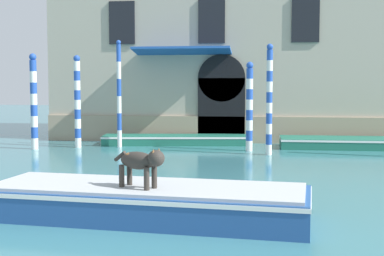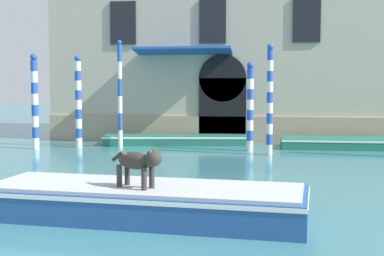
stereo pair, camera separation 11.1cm
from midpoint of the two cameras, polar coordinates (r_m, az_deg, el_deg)
boat_foreground at (r=10.47m, az=-5.20°, el=-7.71°), size 6.40×2.57×0.65m
dog_on_deck at (r=10.05m, az=-5.76°, el=-3.58°), size 1.08×0.66×0.77m
boat_moored_near_palazzo at (r=23.07m, az=-1.79°, el=-1.23°), size 6.47×2.27×0.41m
boat_moored_far at (r=22.71m, az=17.08°, el=-1.51°), size 6.23×1.99×0.42m
mooring_pole_0 at (r=20.85m, az=5.99°, el=2.34°), size 0.27×0.27×3.46m
mooring_pole_1 at (r=19.71m, az=8.09°, el=3.05°), size 0.23×0.23×4.06m
mooring_pole_2 at (r=22.40m, az=-12.26°, el=2.83°), size 0.27×0.27×3.78m
mooring_pole_4 at (r=22.17m, az=-7.93°, el=3.65°), size 0.19×0.19×4.39m
mooring_pole_5 at (r=22.21m, az=-16.66°, el=2.77°), size 0.28×0.28×3.81m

